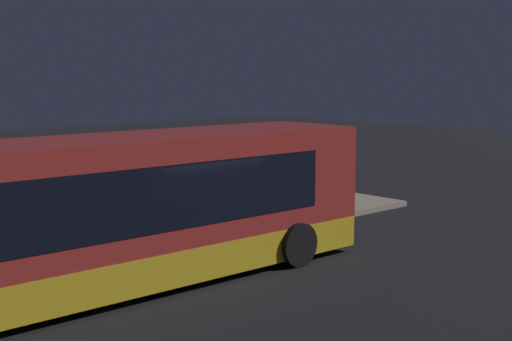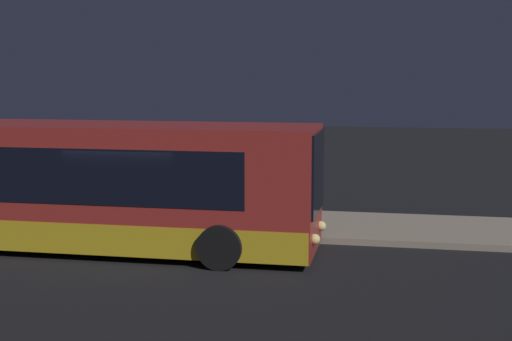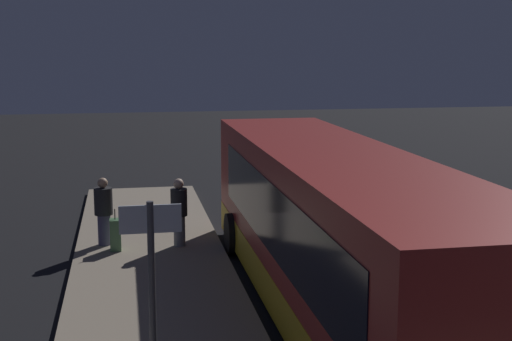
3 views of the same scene
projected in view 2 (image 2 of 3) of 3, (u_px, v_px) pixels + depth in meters
ground at (137, 252)px, 16.77m from camera, size 80.00×80.00×0.00m
platform at (178, 220)px, 19.98m from camera, size 20.00×3.43×0.16m
bus_lead at (63, 186)px, 17.06m from camera, size 12.24×2.77×3.00m
passenger_boarding at (267, 194)px, 18.66m from camera, size 0.49×0.49×1.62m
passenger_waiting at (292, 185)px, 20.29m from camera, size 0.48×0.48×1.62m
suitcase at (273, 203)px, 20.19m from camera, size 0.33×0.25×0.97m
sign_post at (48, 156)px, 20.67m from camera, size 0.10×0.87×2.54m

